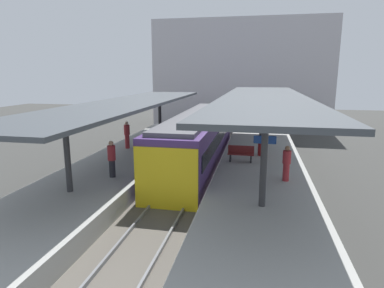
{
  "coord_description": "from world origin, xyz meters",
  "views": [
    {
      "loc": [
        3.53,
        -16.31,
        5.66
      ],
      "look_at": [
        0.11,
        0.7,
        1.95
      ],
      "focal_mm": 30.83,
      "sensor_mm": 36.0,
      "label": 1
    }
  ],
  "objects_px": {
    "litter_bin": "(262,149)",
    "passenger_near_bench": "(112,158)",
    "commuter_train": "(198,139)",
    "passenger_far_end": "(127,134)",
    "passenger_mid_platform": "(287,163)",
    "platform_bench": "(241,153)",
    "platform_sign": "(264,150)"
  },
  "relations": [
    {
      "from": "litter_bin",
      "to": "passenger_near_bench",
      "type": "bearing_deg",
      "value": -140.74
    },
    {
      "from": "commuter_train",
      "to": "litter_bin",
      "type": "relative_size",
      "value": 18.05
    },
    {
      "from": "passenger_near_bench",
      "to": "litter_bin",
      "type": "bearing_deg",
      "value": 39.26
    },
    {
      "from": "litter_bin",
      "to": "passenger_mid_platform",
      "type": "height_order",
      "value": "passenger_mid_platform"
    },
    {
      "from": "platform_bench",
      "to": "passenger_mid_platform",
      "type": "bearing_deg",
      "value": -53.49
    },
    {
      "from": "platform_sign",
      "to": "passenger_near_bench",
      "type": "relative_size",
      "value": 1.3
    },
    {
      "from": "commuter_train",
      "to": "passenger_mid_platform",
      "type": "height_order",
      "value": "commuter_train"
    },
    {
      "from": "litter_bin",
      "to": "passenger_near_bench",
      "type": "relative_size",
      "value": 0.47
    },
    {
      "from": "litter_bin",
      "to": "passenger_mid_platform",
      "type": "relative_size",
      "value": 0.5
    },
    {
      "from": "commuter_train",
      "to": "platform_sign",
      "type": "xyz_separation_m",
      "value": [
        3.85,
        -6.05,
        0.9
      ]
    },
    {
      "from": "litter_bin",
      "to": "passenger_far_end",
      "type": "bearing_deg",
      "value": 178.37
    },
    {
      "from": "platform_bench",
      "to": "litter_bin",
      "type": "relative_size",
      "value": 1.75
    },
    {
      "from": "commuter_train",
      "to": "passenger_near_bench",
      "type": "height_order",
      "value": "commuter_train"
    },
    {
      "from": "passenger_near_bench",
      "to": "passenger_mid_platform",
      "type": "distance_m",
      "value": 7.84
    },
    {
      "from": "platform_sign",
      "to": "passenger_mid_platform",
      "type": "distance_m",
      "value": 1.74
    },
    {
      "from": "platform_bench",
      "to": "commuter_train",
      "type": "bearing_deg",
      "value": 143.94
    },
    {
      "from": "commuter_train",
      "to": "passenger_far_end",
      "type": "distance_m",
      "value": 4.55
    },
    {
      "from": "litter_bin",
      "to": "passenger_far_end",
      "type": "height_order",
      "value": "passenger_far_end"
    },
    {
      "from": "passenger_far_end",
      "to": "commuter_train",
      "type": "bearing_deg",
      "value": 1.37
    },
    {
      "from": "commuter_train",
      "to": "platform_bench",
      "type": "xyz_separation_m",
      "value": [
        2.72,
        -1.98,
        -0.26
      ]
    },
    {
      "from": "commuter_train",
      "to": "passenger_mid_platform",
      "type": "distance_m",
      "value": 6.87
    },
    {
      "from": "passenger_mid_platform",
      "to": "passenger_far_end",
      "type": "distance_m",
      "value": 10.53
    },
    {
      "from": "litter_bin",
      "to": "passenger_mid_platform",
      "type": "distance_m",
      "value": 4.65
    },
    {
      "from": "commuter_train",
      "to": "passenger_far_end",
      "type": "xyz_separation_m",
      "value": [
        -4.54,
        -0.11,
        0.17
      ]
    },
    {
      "from": "passenger_mid_platform",
      "to": "passenger_far_end",
      "type": "height_order",
      "value": "passenger_far_end"
    },
    {
      "from": "commuter_train",
      "to": "platform_sign",
      "type": "distance_m",
      "value": 7.22
    },
    {
      "from": "passenger_mid_platform",
      "to": "passenger_far_end",
      "type": "xyz_separation_m",
      "value": [
        -9.4,
        4.76,
        0.07
      ]
    },
    {
      "from": "litter_bin",
      "to": "passenger_far_end",
      "type": "distance_m",
      "value": 8.39
    },
    {
      "from": "commuter_train",
      "to": "litter_bin",
      "type": "height_order",
      "value": "commuter_train"
    },
    {
      "from": "commuter_train",
      "to": "platform_bench",
      "type": "distance_m",
      "value": 3.37
    },
    {
      "from": "commuter_train",
      "to": "passenger_near_bench",
      "type": "relative_size",
      "value": 8.51
    },
    {
      "from": "passenger_far_end",
      "to": "passenger_near_bench",
      "type": "bearing_deg",
      "value": -74.28
    }
  ]
}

